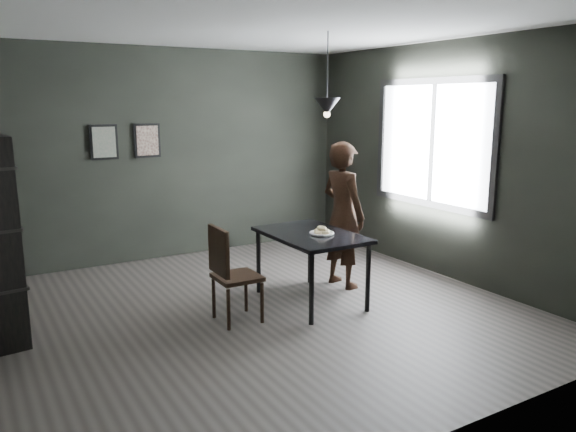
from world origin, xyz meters
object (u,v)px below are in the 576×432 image
woman (343,215)px  wood_chair (229,268)px  cafe_table (311,240)px  pendant_lamp (327,106)px  white_plate (322,234)px

woman → wood_chair: size_ratio=1.76×
cafe_table → woman: bearing=24.0°
cafe_table → wood_chair: (-0.98, -0.08, -0.13)m
pendant_lamp → woman: bearing=25.5°
wood_chair → woman: bearing=13.1°
woman → wood_chair: bearing=95.5°
white_plate → woman: woman is taller
white_plate → woman: bearing=34.6°
cafe_table → pendant_lamp: (0.25, 0.10, 1.38)m
cafe_table → woman: (0.61, 0.27, 0.16)m
pendant_lamp → cafe_table: bearing=-158.2°
white_plate → woman: size_ratio=0.14×
woman → pendant_lamp: size_ratio=1.93×
cafe_table → wood_chair: bearing=-175.1°
wood_chair → white_plate: bearing=-0.6°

